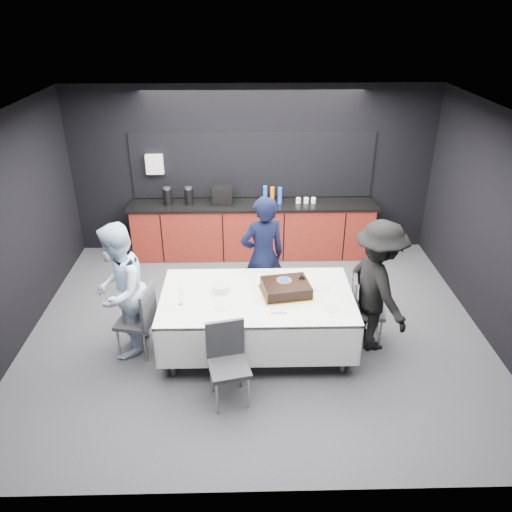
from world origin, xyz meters
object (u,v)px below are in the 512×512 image
at_px(chair_right, 362,304).
at_px(person_center, 263,257).
at_px(chair_near, 227,357).
at_px(person_left, 119,291).
at_px(party_table, 257,305).
at_px(chair_left, 141,316).
at_px(champagne_flute, 180,292).
at_px(person_right, 377,287).
at_px(cake_assembly, 286,288).
at_px(plate_stack, 221,288).

height_order(chair_right, person_center, person_center).
bearing_deg(chair_near, person_left, 146.91).
relative_size(party_table, chair_left, 2.51).
relative_size(person_center, person_left, 1.01).
relative_size(champagne_flute, person_right, 0.13).
distance_m(party_table, person_right, 1.48).
relative_size(chair_left, chair_right, 1.00).
bearing_deg(chair_right, chair_left, -175.60).
bearing_deg(party_table, cake_assembly, 5.85).
bearing_deg(chair_left, chair_right, 4.40).
bearing_deg(chair_left, cake_assembly, 3.24).
bearing_deg(champagne_flute, person_right, 5.25).
relative_size(party_table, champagne_flute, 10.36).
xyz_separation_m(cake_assembly, person_center, (-0.25, 0.79, 0.01)).
xyz_separation_m(cake_assembly, person_right, (1.11, 0.00, -0.00)).
bearing_deg(chair_left, person_right, 2.03).
relative_size(champagne_flute, chair_near, 0.24).
bearing_deg(champagne_flute, cake_assembly, 9.75).
xyz_separation_m(party_table, person_left, (-1.64, -0.00, 0.22)).
xyz_separation_m(party_table, chair_near, (-0.34, -0.85, -0.11)).
relative_size(champagne_flute, chair_left, 0.24).
xyz_separation_m(plate_stack, chair_left, (-0.97, -0.16, -0.30)).
xyz_separation_m(party_table, plate_stack, (-0.44, 0.09, 0.19)).
relative_size(chair_near, person_center, 0.53).
xyz_separation_m(chair_left, person_right, (2.87, 0.10, 0.32)).
distance_m(plate_stack, person_left, 1.21).
bearing_deg(person_left, person_center, 120.71).
bearing_deg(party_table, person_right, 1.49).
relative_size(champagne_flute, chair_right, 0.24).
bearing_deg(plate_stack, chair_near, -84.14).
height_order(chair_near, person_right, person_right).
xyz_separation_m(chair_left, person_left, (-0.23, 0.06, 0.32)).
height_order(party_table, chair_near, chair_near).
bearing_deg(plate_stack, person_right, -1.72).
bearing_deg(champagne_flute, person_left, 166.85).
xyz_separation_m(cake_assembly, champagne_flute, (-1.25, -0.21, 0.09)).
height_order(plate_stack, person_left, person_left).
bearing_deg(party_table, person_left, -179.84).
bearing_deg(party_table, chair_near, -111.71).
bearing_deg(chair_left, champagne_flute, -12.63).
bearing_deg(chair_right, cake_assembly, -173.51).
height_order(plate_stack, chair_left, chair_left).
bearing_deg(chair_right, party_table, -173.68).
distance_m(chair_right, person_left, 2.99).
height_order(cake_assembly, plate_stack, cake_assembly).
distance_m(person_left, person_right, 3.10).
height_order(champagne_flute, person_center, person_center).
xyz_separation_m(party_table, person_center, (0.10, 0.82, 0.22)).
relative_size(cake_assembly, chair_near, 0.72).
distance_m(chair_near, person_left, 1.59).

